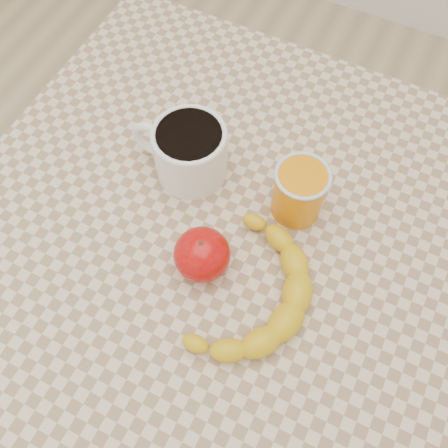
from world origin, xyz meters
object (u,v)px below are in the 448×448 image
at_px(table, 224,255).
at_px(banana, 252,293).
at_px(coffee_mug, 188,150).
at_px(apple, 202,254).
at_px(orange_juice_glass, 299,192).

xyz_separation_m(table, banana, (0.08, -0.08, 0.11)).
distance_m(coffee_mug, apple, 0.16).
distance_m(orange_juice_glass, apple, 0.16).
bearing_deg(table, orange_juice_glass, 45.75).
relative_size(coffee_mug, banana, 0.55).
distance_m(table, orange_juice_glass, 0.17).
bearing_deg(table, coffee_mug, 142.42).
bearing_deg(orange_juice_glass, coffee_mug, -177.37).
xyz_separation_m(orange_juice_glass, banana, (0.00, -0.16, -0.03)).
relative_size(orange_juice_glass, apple, 0.93).
bearing_deg(banana, apple, 177.55).
relative_size(coffee_mug, orange_juice_glass, 1.70).
height_order(table, apple, apple).
xyz_separation_m(apple, banana, (0.08, -0.02, -0.02)).
bearing_deg(orange_juice_glass, apple, -119.48).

